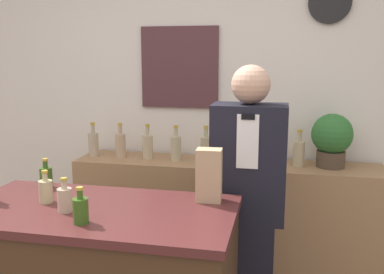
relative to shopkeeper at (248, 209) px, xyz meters
name	(u,v)px	position (x,y,z in m)	size (l,w,h in m)	color
back_wall	(205,97)	(-0.42, 0.96, 0.54)	(5.20, 0.09, 2.70)	silver
back_shelf	(225,221)	(-0.22, 0.69, -0.36)	(2.23, 0.42, 0.90)	#9E754C
shopkeeper	(248,209)	(0.00, 0.00, 0.00)	(0.41, 0.26, 1.62)	black
potted_plant	(332,138)	(0.52, 0.72, 0.30)	(0.28, 0.28, 0.38)	#4C3D2D
paper_bag	(209,175)	(-0.17, -0.30, 0.27)	(0.13, 0.10, 0.27)	tan
counter_bottle_1	(46,177)	(-1.10, -0.26, 0.20)	(0.07, 0.07, 0.16)	#30551B
counter_bottle_2	(46,190)	(-0.97, -0.49, 0.20)	(0.07, 0.07, 0.16)	tan
counter_bottle_3	(65,199)	(-0.81, -0.59, 0.20)	(0.07, 0.07, 0.16)	tan
counter_bottle_4	(81,210)	(-0.67, -0.70, 0.20)	(0.07, 0.07, 0.16)	#335819
shelf_bottle_0	(93,143)	(-1.25, 0.69, 0.19)	(0.08, 0.08, 0.26)	tan
shelf_bottle_1	(120,144)	(-1.03, 0.70, 0.19)	(0.08, 0.08, 0.26)	tan
shelf_bottle_2	(148,146)	(-0.81, 0.69, 0.19)	(0.08, 0.08, 0.26)	tan
shelf_bottle_3	(176,147)	(-0.59, 0.68, 0.19)	(0.08, 0.08, 0.26)	tan
shelf_bottle_4	(206,148)	(-0.37, 0.70, 0.19)	(0.08, 0.08, 0.26)	tan
shelf_bottle_5	(236,149)	(-0.15, 0.71, 0.19)	(0.08, 0.08, 0.26)	tan
shelf_bottle_6	(267,151)	(0.08, 0.70, 0.19)	(0.08, 0.08, 0.26)	tan
shelf_bottle_7	(299,153)	(0.30, 0.68, 0.19)	(0.08, 0.08, 0.26)	tan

